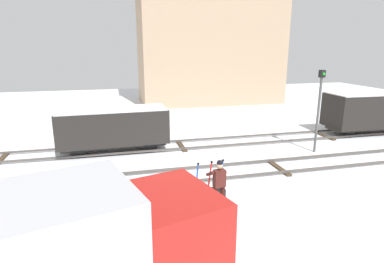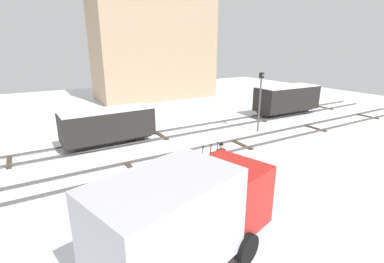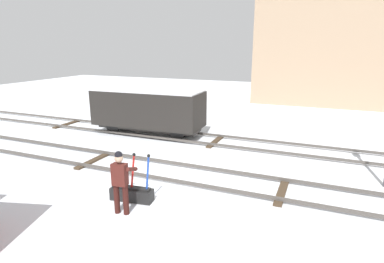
{
  "view_description": "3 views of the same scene",
  "coord_description": "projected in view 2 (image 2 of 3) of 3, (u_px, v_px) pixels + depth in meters",
  "views": [
    {
      "loc": [
        -3.41,
        -12.11,
        5.24
      ],
      "look_at": [
        0.27,
        2.86,
        1.17
      ],
      "focal_mm": 30.14,
      "sensor_mm": 36.0,
      "label": 1
    },
    {
      "loc": [
        -7.49,
        -12.49,
        5.93
      ],
      "look_at": [
        0.27,
        0.53,
        1.25
      ],
      "focal_mm": 26.24,
      "sensor_mm": 36.0,
      "label": 2
    },
    {
      "loc": [
        4.4,
        -9.19,
        4.29
      ],
      "look_at": [
        0.08,
        1.17,
        1.27
      ],
      "focal_mm": 29.8,
      "sensor_mm": 36.0,
      "label": 3
    }
  ],
  "objects": [
    {
      "name": "freight_car_back_track",
      "position": [
        287.0,
        99.0,
        24.59
      ],
      "size": [
        5.9,
        2.38,
        2.54
      ],
      "rotation": [
        0.0,
        0.0,
        -0.03
      ],
      "color": "#2D2B28",
      "rests_on": "ground_plane"
    },
    {
      "name": "rail_worker",
      "position": [
        220.0,
        158.0,
        12.9
      ],
      "size": [
        0.59,
        0.7,
        1.73
      ],
      "rotation": [
        0.0,
        0.0,
        0.13
      ],
      "color": "#351511",
      "rests_on": "ground_plane"
    },
    {
      "name": "signal_post",
      "position": [
        260.0,
        96.0,
        19.46
      ],
      "size": [
        0.24,
        0.32,
        4.15
      ],
      "color": "#4C4C4C",
      "rests_on": "ground_plane"
    },
    {
      "name": "ground_plane",
      "position": [
        193.0,
        156.0,
        15.67
      ],
      "size": [
        60.0,
        60.0,
        0.0
      ],
      "primitive_type": "plane",
      "color": "silver"
    },
    {
      "name": "track_main_line",
      "position": [
        193.0,
        154.0,
        15.63
      ],
      "size": [
        44.0,
        1.94,
        0.18
      ],
      "color": "#4C4742",
      "rests_on": "ground_plane"
    },
    {
      "name": "apartment_building",
      "position": [
        154.0,
        43.0,
        31.53
      ],
      "size": [
        13.39,
        6.2,
        12.22
      ],
      "color": "tan",
      "rests_on": "ground_plane"
    },
    {
      "name": "track_siding_near",
      "position": [
        161.0,
        135.0,
        19.06
      ],
      "size": [
        44.0,
        1.94,
        0.18
      ],
      "color": "#4C4742",
      "rests_on": "ground_plane"
    },
    {
      "name": "switch_lever_frame",
      "position": [
        209.0,
        167.0,
        13.62
      ],
      "size": [
        1.28,
        0.51,
        1.45
      ],
      "rotation": [
        0.0,
        0.0,
        0.13
      ],
      "color": "black",
      "rests_on": "ground_plane"
    },
    {
      "name": "delivery_truck",
      "position": [
        187.0,
        215.0,
        7.39
      ],
      "size": [
        5.76,
        3.59,
        2.96
      ],
      "rotation": [
        0.0,
        0.0,
        0.28
      ],
      "color": "#B21E19",
      "rests_on": "ground_plane"
    },
    {
      "name": "freight_car_near_switch",
      "position": [
        108.0,
        125.0,
        16.99
      ],
      "size": [
        5.47,
        2.14,
        2.25
      ],
      "rotation": [
        0.0,
        0.0,
        0.03
      ],
      "color": "#2D2B28",
      "rests_on": "ground_plane"
    }
  ]
}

